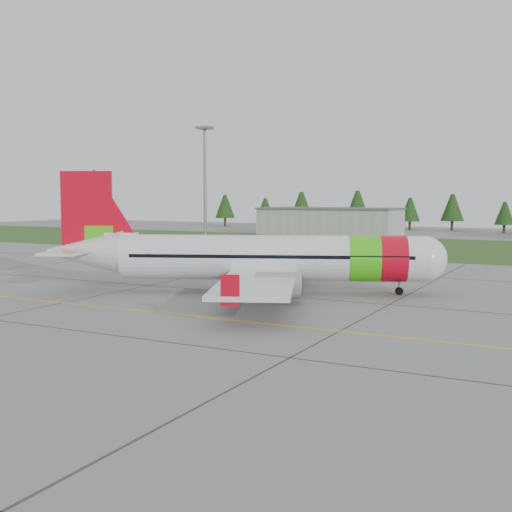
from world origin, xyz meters
The scene contains 8 objects.
ground centered at (0.00, 0.00, 0.00)m, with size 320.00×320.00×0.00m, color gray.
aircraft centered at (-2.57, 20.91, 3.30)m, with size 36.02×34.21×11.45m.
service_van centered at (-13.56, 57.31, 2.30)m, with size 1.60×1.52×4.60m, color white.
grass_strip centered at (0.00, 82.00, 0.01)m, with size 320.00×50.00×0.03m, color #30561E.
taxi_guideline centered at (0.00, 8.00, 0.01)m, with size 120.00×0.25×0.02m, color gold.
hangar_west centered at (-30.00, 110.00, 3.00)m, with size 32.00×14.00×6.00m, color #A8A8A3.
floodlight_mast centered at (-32.00, 58.00, 10.00)m, with size 0.50×0.50×20.00m, color slate.
treeline centered at (0.00, 138.00, 5.00)m, with size 160.00×8.00×10.00m, color #1C3F14, non-canonical shape.
Camera 1 is at (24.71, -32.22, 9.08)m, focal length 45.00 mm.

